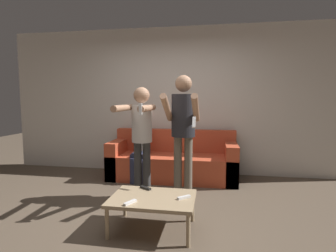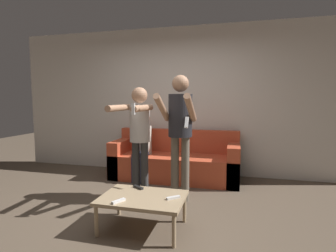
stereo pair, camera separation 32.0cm
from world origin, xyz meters
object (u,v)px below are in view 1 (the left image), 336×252
Objects in this scene: couch at (173,162)px; remote_mid at (184,197)px; person_standing_left at (141,130)px; person_standing_right at (183,123)px; remote_near at (130,202)px; remote_far at (146,188)px; person_seated at (140,143)px; coffee_table at (153,200)px.

couch is 15.90× the size of remote_mid.
person_standing_right is at bearing 1.30° from person_standing_left.
person_standing_left is 11.28× the size of remote_mid.
person_standing_left is 1.23m from remote_mid.
person_standing_left is at bearing -105.89° from couch.
person_standing_left reaches higher than couch.
remote_near is 1.01× the size of remote_far.
remote_mid is at bearing -61.00° from person_seated.
person_seated reaches higher than remote_far.
couch is 1.30m from person_standing_right.
remote_far is at bearing -70.85° from person_standing_left.
remote_far is at bearing -92.44° from couch.
remote_mid is (0.51, 0.22, 0.00)m from remote_near.
coffee_table is (0.07, -1.86, 0.04)m from couch.
person_standing_right is (0.29, -1.00, 0.78)m from couch.
coffee_table is at bearing -104.44° from person_standing_right.
person_seated is at bearing 134.76° from person_standing_right.
remote_near is at bearing -80.72° from person_standing_left.
remote_mid is at bearing -50.82° from person_standing_left.
remote_near is (0.17, -1.06, -0.59)m from person_standing_left.
person_standing_left is 1.23m from remote_near.
person_standing_left is at bearing -178.70° from person_standing_right.
remote_near is (-0.40, -1.07, -0.69)m from person_standing_right.
person_standing_right is at bearing -73.88° from couch.
couch is at bearing 92.02° from coffee_table.
remote_mid is 0.93× the size of remote_far.
person_standing_left is 10.39× the size of remote_near.
person_seated reaches higher than remote_mid.
couch reaches higher than coffee_table.
couch is at bearing 74.11° from person_standing_left.
coffee_table is at bearing -67.44° from person_standing_left.
person_seated is at bearing -163.12° from couch.
person_standing_right is at bearing 97.20° from remote_mid.
person_standing_left is 10.53× the size of remote_far.
person_standing_left reaches higher than remote_far.
couch is 1.41× the size of person_standing_left.
remote_mid is at bearing 2.13° from coffee_table.
person_standing_left is 0.89m from remote_far.
remote_mid is (0.11, -0.85, -0.69)m from person_standing_right.
person_seated is 1.32× the size of coffee_table.
remote_far is at bearing 121.24° from coffee_table.
person_standing_left is at bearing 109.15° from remote_far.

